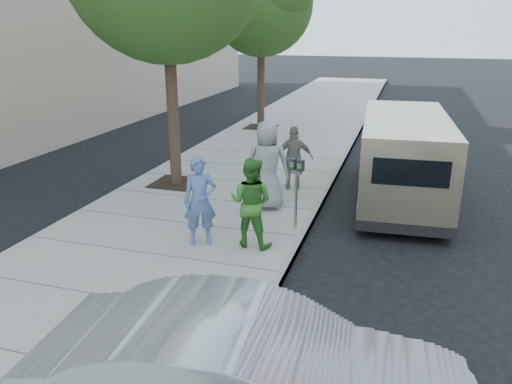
% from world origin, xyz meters
% --- Properties ---
extents(ground, '(120.00, 120.00, 0.00)m').
position_xyz_m(ground, '(0.00, 0.00, 0.00)').
color(ground, black).
rests_on(ground, ground).
extents(sidewalk, '(5.00, 60.00, 0.15)m').
position_xyz_m(sidewalk, '(-1.00, 0.00, 0.07)').
color(sidewalk, gray).
rests_on(sidewalk, ground).
extents(curb_face, '(0.12, 60.00, 0.16)m').
position_xyz_m(curb_face, '(1.44, 0.00, 0.07)').
color(curb_face, gray).
rests_on(curb_face, ground).
extents(parking_meter, '(0.31, 0.19, 1.41)m').
position_xyz_m(parking_meter, '(1.25, 0.38, 1.17)').
color(parking_meter, gray).
rests_on(parking_meter, sidewalk).
extents(van, '(2.15, 5.56, 2.02)m').
position_xyz_m(van, '(3.17, 3.14, 1.07)').
color(van, beige).
rests_on(van, ground).
extents(sedan, '(4.46, 1.87, 1.43)m').
position_xyz_m(sedan, '(2.00, -4.85, 0.72)').
color(sedan, '#A1A4A7').
rests_on(sedan, ground).
extents(person_officer, '(0.71, 0.62, 1.64)m').
position_xyz_m(person_officer, '(-0.25, -0.83, 0.97)').
color(person_officer, '#4D6DA4').
rests_on(person_officer, sidewalk).
extents(person_green_shirt, '(0.85, 0.68, 1.65)m').
position_xyz_m(person_green_shirt, '(0.65, -0.63, 0.97)').
color(person_green_shirt, '#347F29').
rests_on(person_green_shirt, sidewalk).
extents(person_gray_shirt, '(1.07, 0.84, 1.94)m').
position_xyz_m(person_gray_shirt, '(0.39, 1.34, 1.12)').
color(person_gray_shirt, gray).
rests_on(person_gray_shirt, sidewalk).
extents(person_striped_polo, '(0.98, 0.61, 1.56)m').
position_xyz_m(person_striped_polo, '(0.66, 2.80, 0.93)').
color(person_striped_polo, gray).
rests_on(person_striped_polo, sidewalk).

